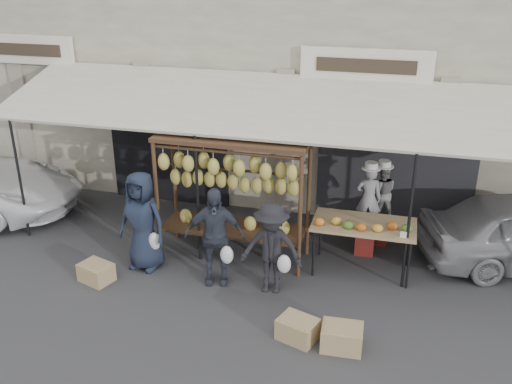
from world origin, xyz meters
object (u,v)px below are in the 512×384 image
at_px(banana_rack, 232,175).
at_px(vendor_right, 382,192).
at_px(produce_table, 364,226).
at_px(vendor_left, 369,199).
at_px(customer_right, 271,249).
at_px(crate_far, 96,272).
at_px(crate_near_b, 342,337).
at_px(customer_mid, 214,236).
at_px(crate_near_a, 298,329).
at_px(customer_left, 142,221).

height_order(banana_rack, vendor_right, banana_rack).
xyz_separation_m(produce_table, vendor_left, (0.01, 0.71, 0.19)).
xyz_separation_m(customer_right, crate_far, (-2.87, -0.46, -0.61)).
bearing_deg(crate_near_b, customer_right, 138.19).
height_order(banana_rack, vendor_left, banana_rack).
xyz_separation_m(banana_rack, customer_right, (0.91, -0.89, -0.81)).
relative_size(crate_near_b, crate_far, 1.08).
height_order(banana_rack, customer_right, banana_rack).
height_order(banana_rack, crate_far, banana_rack).
xyz_separation_m(vendor_right, crate_near_b, (-0.27, -3.27, -0.85)).
xyz_separation_m(customer_mid, crate_far, (-1.91, -0.51, -0.68)).
xyz_separation_m(vendor_right, crate_near_a, (-0.90, -3.24, -0.86)).
height_order(crate_near_b, crate_far, crate_near_b).
bearing_deg(crate_near_b, crate_near_a, 176.66).
height_order(crate_near_a, crate_near_b, crate_near_b).
relative_size(customer_mid, crate_far, 3.21).
relative_size(banana_rack, customer_right, 1.70).
bearing_deg(vendor_left, banana_rack, 14.07).
xyz_separation_m(customer_left, crate_far, (-0.59, -0.64, -0.72)).
bearing_deg(vendor_left, crate_near_a, 71.10).
bearing_deg(customer_right, crate_near_a, -62.42).
bearing_deg(crate_near_b, customer_left, 159.50).
height_order(customer_mid, crate_near_a, customer_mid).
relative_size(banana_rack, produce_table, 1.53).
bearing_deg(customer_left, produce_table, 18.95).
bearing_deg(crate_far, vendor_right, 30.30).
bearing_deg(crate_near_a, produce_table, 71.73).
distance_m(vendor_right, crate_near_a, 3.47).
distance_m(produce_table, vendor_left, 0.74).
distance_m(vendor_right, customer_right, 2.65).
distance_m(customer_left, crate_near_a, 3.29).
height_order(banana_rack, customer_mid, banana_rack).
xyz_separation_m(banana_rack, crate_near_a, (1.57, -2.00, -1.41)).
distance_m(vendor_left, crate_far, 4.81).
height_order(produce_table, crate_far, produce_table).
bearing_deg(customer_left, customer_right, 2.31).
distance_m(customer_mid, crate_near_b, 2.63).
bearing_deg(customer_mid, crate_near_a, -50.16).
bearing_deg(crate_far, vendor_left, 26.78).
bearing_deg(customer_left, vendor_left, 29.17).
height_order(produce_table, customer_mid, customer_mid).
xyz_separation_m(banana_rack, crate_near_b, (2.19, -2.04, -1.40)).
distance_m(banana_rack, produce_table, 2.36).
bearing_deg(banana_rack, crate_far, -145.43).
bearing_deg(customer_right, customer_left, 172.33).
xyz_separation_m(banana_rack, vendor_left, (2.26, 0.78, -0.51)).
bearing_deg(vendor_right, produce_table, 68.86).
xyz_separation_m(vendor_left, customer_left, (-3.63, -1.48, -0.19)).
distance_m(banana_rack, crate_near_a, 2.91).
relative_size(vendor_left, crate_near_a, 2.27).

